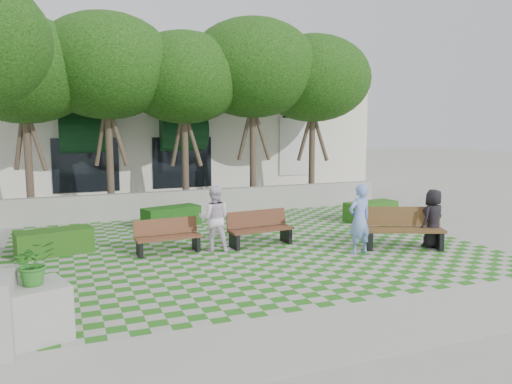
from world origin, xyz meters
name	(u,v)px	position (x,y,z in m)	size (l,w,h in m)	color
ground	(260,256)	(0.00, 0.00, 0.00)	(90.00, 90.00, 0.00)	gray
lawn	(246,247)	(0.00, 1.00, 0.01)	(12.00, 12.00, 0.00)	#2B721E
sidewalk_south	(369,326)	(0.00, -4.70, 0.01)	(16.00, 2.00, 0.01)	#9E9B93
retaining_wall	(195,202)	(0.00, 6.20, 0.45)	(15.00, 0.36, 0.90)	#9E9B93
bench_east	(403,229)	(3.82, -0.66, 0.52)	(2.16, 1.43, 1.08)	#53391C
bench_mid	(260,229)	(0.43, 1.06, 0.45)	(1.84, 0.77, 0.94)	#522C1C
bench_west	(168,237)	(-2.06, 1.17, 0.42)	(1.68, 0.63, 0.87)	brown
hedge_east	(371,211)	(5.25, 2.85, 0.33)	(1.86, 0.75, 0.65)	#215216
hedge_midleft	(171,217)	(-1.27, 4.42, 0.32)	(1.82, 0.73, 0.64)	#164512
hedge_west	(54,242)	(-4.75, 2.07, 0.32)	(1.82, 0.73, 0.64)	#204D14
planter_front	(36,299)	(-4.99, -3.19, 0.62)	(1.08, 1.08, 1.53)	#9E9B93
person_blue	(359,219)	(2.42, -0.72, 0.89)	(0.65, 0.43, 1.79)	#7F9BE8
person_dark	(433,218)	(4.64, -0.85, 0.78)	(0.76, 0.50, 1.56)	black
person_white	(214,218)	(-0.89, 0.94, 0.85)	(0.83, 0.65, 1.71)	white
tree_row	(140,66)	(-1.86, 5.95, 5.18)	(17.70, 13.40, 7.41)	#47382B
building	(172,139)	(0.93, 14.08, 2.52)	(18.00, 8.92, 5.15)	white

